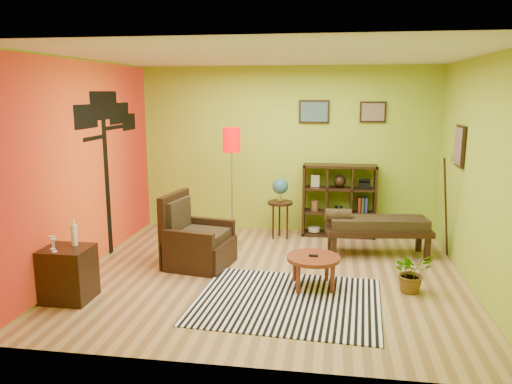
# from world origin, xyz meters

# --- Properties ---
(ground) EXTENTS (5.00, 5.00, 0.00)m
(ground) POSITION_xyz_m (0.00, 0.00, 0.00)
(ground) COLOR tan
(ground) RESTS_ON ground
(room_shell) EXTENTS (5.04, 4.54, 2.82)m
(room_shell) POSITION_xyz_m (-0.09, 0.01, 1.80)
(room_shell) COLOR #9EC02F
(room_shell) RESTS_ON ground
(zebra_rug) EXTENTS (2.21, 1.89, 0.01)m
(zebra_rug) POSITION_xyz_m (0.30, -0.79, 0.01)
(zebra_rug) COLOR white
(zebra_rug) RESTS_ON ground
(coffee_table) EXTENTS (0.65, 0.65, 0.42)m
(coffee_table) POSITION_xyz_m (0.58, -0.33, 0.34)
(coffee_table) COLOR maroon
(coffee_table) RESTS_ON ground
(armchair) EXTENTS (0.95, 0.95, 1.00)m
(armchair) POSITION_xyz_m (-1.07, 0.25, 0.30)
(armchair) COLOR black
(armchair) RESTS_ON ground
(side_cabinet) EXTENTS (0.53, 0.48, 0.94)m
(side_cabinet) POSITION_xyz_m (-2.20, -1.12, 0.32)
(side_cabinet) COLOR black
(side_cabinet) RESTS_ON ground
(floor_lamp) EXTENTS (0.28, 0.28, 1.84)m
(floor_lamp) POSITION_xyz_m (-0.76, 1.31, 1.49)
(floor_lamp) COLOR silver
(floor_lamp) RESTS_ON ground
(globe_table) EXTENTS (0.41, 0.41, 1.00)m
(globe_table) POSITION_xyz_m (-0.05, 1.74, 0.76)
(globe_table) COLOR black
(globe_table) RESTS_ON ground
(cube_shelf) EXTENTS (1.20, 0.35, 1.20)m
(cube_shelf) POSITION_xyz_m (0.91, 2.03, 0.60)
(cube_shelf) COLOR black
(cube_shelf) RESTS_ON ground
(bench) EXTENTS (1.56, 0.71, 0.70)m
(bench) POSITION_xyz_m (1.42, 1.07, 0.45)
(bench) COLOR black
(bench) RESTS_ON ground
(potted_plant) EXTENTS (0.60, 0.63, 0.39)m
(potted_plant) POSITION_xyz_m (1.75, -0.28, 0.20)
(potted_plant) COLOR #26661E
(potted_plant) RESTS_ON ground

